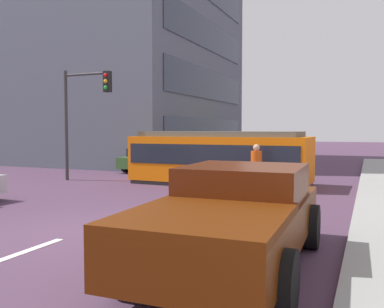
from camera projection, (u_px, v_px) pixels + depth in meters
ground_plane at (230, 179)px, 18.10m from camera, size 120.00×120.00×0.00m
lane_stripe_0 at (12, 256)px, 7.08m from camera, size 0.16×2.40×0.01m
lane_stripe_1 at (134, 213)px, 10.76m from camera, size 0.16×2.40×0.01m
lane_stripe_2 at (194, 192)px, 14.43m from camera, size 0.16×2.40×0.01m
lane_stripe_3 at (255, 170)px, 22.02m from camera, size 0.16×2.40×0.01m
lane_stripe_4 at (278, 162)px, 27.53m from camera, size 0.16×2.40×0.01m
corner_building at (98, 50)px, 30.80m from camera, size 17.62×15.52×16.00m
streetcar_tram at (220, 157)px, 16.39m from camera, size 6.93×2.64×2.08m
city_bus at (248, 148)px, 25.87m from camera, size 2.69×5.34×1.81m
pedestrian_crossing at (257, 166)px, 13.76m from camera, size 0.48×0.36×1.67m
pickup_truck_parked at (236, 216)px, 6.55m from camera, size 2.38×5.05×1.55m
parked_sedan_mid at (154, 159)px, 22.04m from camera, size 2.13×4.57×1.19m
parked_sedan_far at (193, 152)px, 27.90m from camera, size 1.96×4.37×1.19m
traffic_light_mast at (84, 103)px, 17.31m from camera, size 2.32×0.33×4.63m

